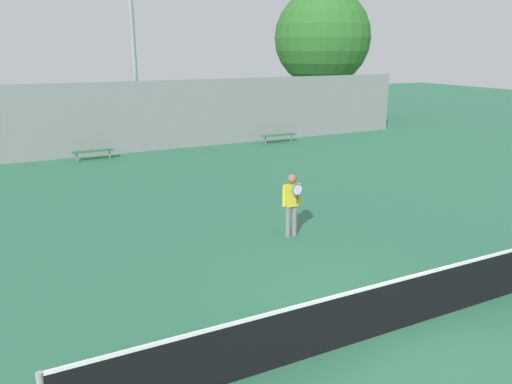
# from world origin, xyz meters

# --- Properties ---
(ground_plane) EXTENTS (100.00, 100.00, 0.00)m
(ground_plane) POSITION_xyz_m (0.00, 0.00, 0.00)
(ground_plane) COLOR #2D6B4C
(tennis_net) EXTENTS (11.21, 0.09, 0.99)m
(tennis_net) POSITION_xyz_m (0.00, 0.00, 0.51)
(tennis_net) COLOR #99999E
(tennis_net) RESTS_ON ground_plane
(tennis_player) EXTENTS (0.54, 0.42, 1.68)m
(tennis_player) POSITION_xyz_m (0.86, 4.78, 0.96)
(tennis_player) COLOR slate
(tennis_player) RESTS_ON ground_plane
(bench_courtside_near) EXTENTS (1.76, 0.40, 0.43)m
(bench_courtside_near) POSITION_xyz_m (-2.19, 16.83, 0.39)
(bench_courtside_near) COLOR #28663D
(bench_courtside_near) RESTS_ON ground_plane
(bench_courtside_far) EXTENTS (1.94, 0.40, 0.43)m
(bench_courtside_far) POSITION_xyz_m (7.25, 16.83, 0.39)
(bench_courtside_far) COLOR #28663D
(bench_courtside_far) RESTS_ON ground_plane
(light_pole_near_left) EXTENTS (0.90, 0.60, 10.43)m
(light_pole_near_left) POSITION_xyz_m (0.22, 18.16, 6.17)
(light_pole_near_left) COLOR #939399
(light_pole_near_left) RESTS_ON ground_plane
(back_fence) EXTENTS (30.59, 0.06, 3.33)m
(back_fence) POSITION_xyz_m (0.00, 17.75, 1.67)
(back_fence) COLOR gray
(back_fence) RESTS_ON ground_plane
(tree_green_broad) EXTENTS (6.72, 6.72, 8.86)m
(tree_green_broad) POSITION_xyz_m (15.13, 24.68, 5.49)
(tree_green_broad) COLOR brown
(tree_green_broad) RESTS_ON ground_plane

